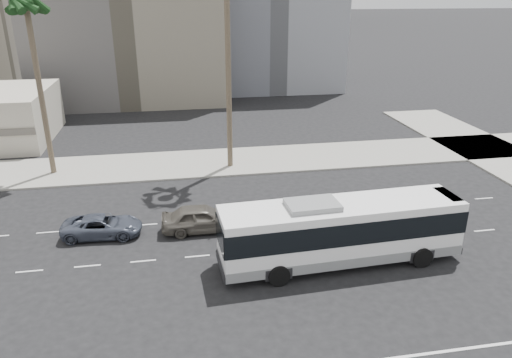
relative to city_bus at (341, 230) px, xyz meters
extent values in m
plane|color=black|center=(-1.74, 1.93, -2.00)|extent=(700.00, 700.00, 0.00)
cube|color=gray|center=(-1.74, 17.43, -1.92)|extent=(120.00, 7.00, 0.15)
cube|color=#605C56|center=(-13.74, 46.93, 7.00)|extent=(24.00, 18.00, 18.00)
cube|color=white|center=(0.00, 0.00, 0.05)|extent=(13.30, 3.53, 2.95)
cube|color=black|center=(0.00, 0.00, 0.44)|extent=(13.36, 3.59, 1.25)
cube|color=gray|center=(0.00, 0.00, -1.26)|extent=(13.32, 3.57, 0.57)
cube|color=gray|center=(-1.71, 0.00, 1.64)|extent=(2.81, 1.95, 0.34)
cube|color=#262628|center=(6.24, 0.00, 1.35)|extent=(0.78, 2.07, 0.34)
cylinder|color=black|center=(4.20, -1.45, -1.43)|extent=(1.14, 0.34, 1.14)
cylinder|color=black|center=(4.20, 1.45, -1.43)|extent=(1.14, 0.34, 1.14)
cylinder|color=black|center=(-3.86, -1.45, -1.43)|extent=(1.14, 0.34, 1.14)
cylinder|color=black|center=(-3.86, 1.45, -1.43)|extent=(1.14, 0.34, 1.14)
imported|color=#5D584E|center=(-7.22, 5.04, -1.15)|extent=(2.06, 5.02, 1.70)
imported|color=#454C5B|center=(-13.29, 5.41, -1.34)|extent=(2.48, 4.88, 1.32)
cylinder|color=brown|center=(-4.06, 16.20, 7.06)|extent=(0.50, 0.50, 18.12)
cylinder|color=brown|center=(-18.56, 17.09, 4.50)|extent=(0.41, 0.41, 12.99)
camera|label=1|loc=(-8.52, -21.81, 12.11)|focal=33.45mm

